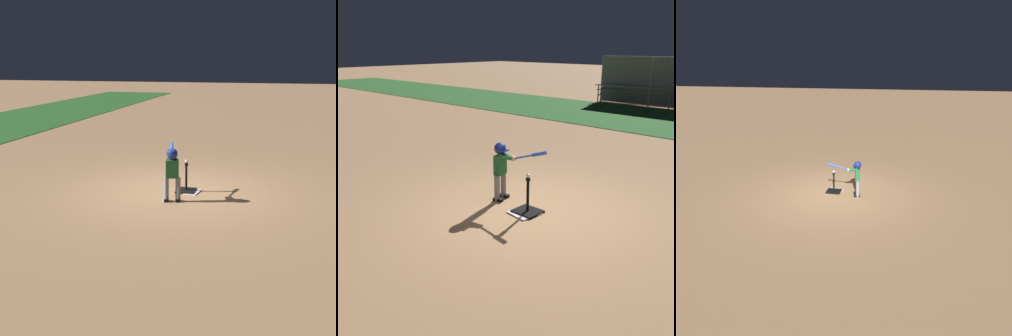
{
  "view_description": "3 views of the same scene",
  "coord_description": "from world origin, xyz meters",
  "views": [
    {
      "loc": [
        -9.35,
        -2.13,
        2.77
      ],
      "look_at": [
        -0.6,
        0.04,
        0.65
      ],
      "focal_mm": 50.0,
      "sensor_mm": 36.0,
      "label": 1
    },
    {
      "loc": [
        4.0,
        -4.9,
        2.73
      ],
      "look_at": [
        -0.45,
        -0.22,
        0.69
      ],
      "focal_mm": 42.0,
      "sensor_mm": 36.0,
      "label": 2
    },
    {
      "loc": [
        -2.42,
        8.97,
        3.77
      ],
      "look_at": [
        -0.24,
        -0.42,
        0.73
      ],
      "focal_mm": 35.0,
      "sensor_mm": 36.0,
      "label": 3
    }
  ],
  "objects": [
    {
      "name": "baseball",
      "position": [
        0.04,
        -0.2,
        0.66
      ],
      "size": [
        0.07,
        0.07,
        0.07
      ],
      "primitive_type": "sphere",
      "color": "white",
      "rests_on": "batting_tee"
    },
    {
      "name": "batting_tee",
      "position": [
        0.04,
        -0.2,
        0.08
      ],
      "size": [
        0.44,
        0.4,
        0.62
      ],
      "color": "black",
      "rests_on": "ground_plane"
    },
    {
      "name": "ground_plane",
      "position": [
        0.0,
        0.0,
        0.0
      ],
      "size": [
        90.0,
        90.0,
        0.0
      ],
      "primitive_type": "plane",
      "color": "#AD7F56"
    },
    {
      "name": "bleachers_right_center",
      "position": [
        -4.54,
        13.25,
        0.44
      ],
      "size": [
        3.85,
        2.04,
        0.9
      ],
      "color": "#93969E",
      "rests_on": "ground_plane"
    },
    {
      "name": "batter_child",
      "position": [
        -0.69,
        -0.06,
        0.68
      ],
      "size": [
        0.99,
        0.42,
        1.07
      ],
      "color": "gray",
      "rests_on": "ground_plane"
    },
    {
      "name": "home_plate",
      "position": [
        0.02,
        -0.26,
        0.01
      ],
      "size": [
        0.5,
        0.5,
        0.02
      ],
      "primitive_type": "cube",
      "rotation": [
        0.0,
        0.0,
        -0.14
      ],
      "color": "white",
      "rests_on": "ground_plane"
    }
  ]
}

